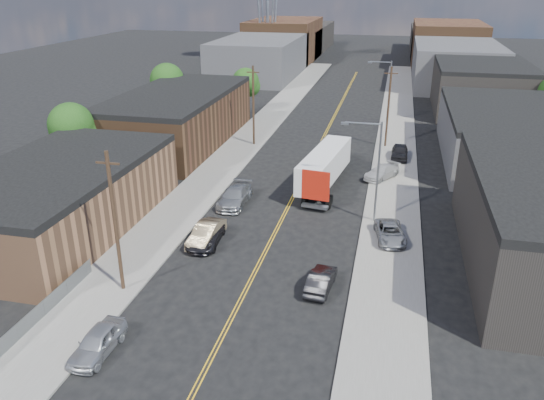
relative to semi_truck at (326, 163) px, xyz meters
The scene contains 33 objects.
ground 26.73m from the semi_truck, 95.59° to the left, with size 260.00×260.00×0.00m, color black.
centerline 12.01m from the semi_truck, 102.71° to the left, with size 0.32×120.00×0.01m, color gold.
sidewalk_left 16.84m from the semi_truck, 136.43° to the left, with size 5.00×140.00×0.15m, color slate.
sidewalk_right 13.60m from the semi_truck, 59.04° to the left, with size 5.00×140.00×0.15m, color slate.
warehouse_tan 25.78m from the semi_truck, 143.05° to the right, with size 12.00×22.00×5.60m.
warehouse_brown 23.15m from the semi_truck, 152.97° to the left, with size 12.00×26.00×6.60m.
industrial_right_b 23.10m from the semi_truck, 32.81° to the left, with size 14.00×24.00×6.10m.
industrial_right_c 43.15m from the semi_truck, 63.26° to the left, with size 14.00×22.00×7.60m.
skyline_left_a 65.55m from the semi_truck, 110.17° to the left, with size 16.00×30.00×8.00m, color #363638.
skyline_right_a 63.95m from the semi_truck, 74.20° to the left, with size 16.00×30.00×8.00m, color #363638.
skyline_left_b 89.45m from the semi_truck, 104.64° to the left, with size 16.00×26.00×10.00m, color #4C311E.
skyline_right_b 88.28m from the semi_truck, 78.63° to the left, with size 16.00×26.00×10.00m, color #4C311E.
skyline_left_c 108.89m from the semi_truck, 101.98° to the left, with size 16.00×40.00×7.00m, color black.
skyline_right_c 107.93m from the semi_truck, 80.72° to the left, with size 16.00×40.00×7.00m, color black.
streetlight_near 10.32m from the semi_truck, 59.51° to the right, with size 3.39×0.25×9.00m.
streetlight_far 27.15m from the semi_truck, 79.32° to the left, with size 3.39×0.25×9.00m.
utility_pole_left_near 26.01m from the semi_truck, 114.68° to the right, with size 1.60×0.26×10.00m.
utility_pole_left_far 16.04m from the semi_truck, 133.17° to the left, with size 1.60×0.26×10.00m.
utility_pole_right 15.82m from the semi_truck, 68.88° to the left, with size 1.60×0.26×10.00m.
chainlink_fence 33.18m from the semi_truck, 115.17° to the right, with size 0.05×16.00×1.22m.
tree_left_near 26.93m from the semi_truck, behind, with size 4.85×4.76×7.91m.
tree_left_mid 34.31m from the semi_truck, 140.98° to the left, with size 5.10×5.04×8.37m.
tree_left_far 33.04m from the semi_truck, 120.12° to the left, with size 4.35×4.20×6.97m.
semi_truck is the anchor object (origin of this frame).
car_left_a 31.23m from the semi_truck, 106.76° to the right, with size 1.76×4.37×1.49m, color #BABCC0.
car_left_b 17.31m from the semi_truck, 116.12° to the right, with size 1.71×4.90×1.61m, color #807053.
car_left_c 17.55m from the semi_truck, 115.76° to the right, with size 2.31×5.02×1.39m, color black.
car_left_d 10.76m from the semi_truck, 135.40° to the right, with size 2.31×5.69×1.65m, color #979A9C.
car_right_oncoming 20.51m from the semi_truck, 83.25° to the right, with size 1.47×4.23×1.39m, color black.
car_right_lot_a 13.85m from the semi_truck, 60.22° to the right, with size 2.16×4.69×1.30m, color #999B9D.
car_right_lot_b 6.30m from the semi_truck, 24.12° to the left, with size 1.91×4.69×1.36m, color #AEAEAE.
car_right_lot_c 12.26m from the semi_truck, 52.74° to the left, with size 1.88×4.66×1.59m, color black.
car_ahead_truck 11.74m from the semi_truck, 90.52° to the left, with size 2.20×4.76×1.32m, color black.
Camera 1 is at (8.80, -18.07, 19.85)m, focal length 35.00 mm.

